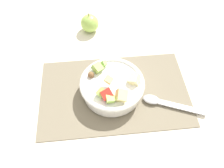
% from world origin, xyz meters
% --- Properties ---
extents(ground_plane, '(2.40, 2.40, 0.00)m').
position_xyz_m(ground_plane, '(0.00, 0.00, 0.00)').
color(ground_plane, silver).
extents(placemat, '(0.51, 0.31, 0.01)m').
position_xyz_m(placemat, '(0.00, 0.00, 0.00)').
color(placemat, '#756B56').
rests_on(placemat, ground_plane).
extents(salad_bowl, '(0.21, 0.21, 0.10)m').
position_xyz_m(salad_bowl, '(-0.01, 0.00, 0.04)').
color(salad_bowl, white).
rests_on(salad_bowl, placemat).
extents(serving_spoon, '(0.20, 0.10, 0.01)m').
position_xyz_m(serving_spoon, '(0.16, -0.06, 0.01)').
color(serving_spoon, '#B7B7BC').
rests_on(serving_spoon, placemat).
extents(whole_apple, '(0.08, 0.08, 0.09)m').
position_xyz_m(whole_apple, '(-0.07, 0.33, 0.04)').
color(whole_apple, '#9EC656').
rests_on(whole_apple, ground_plane).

